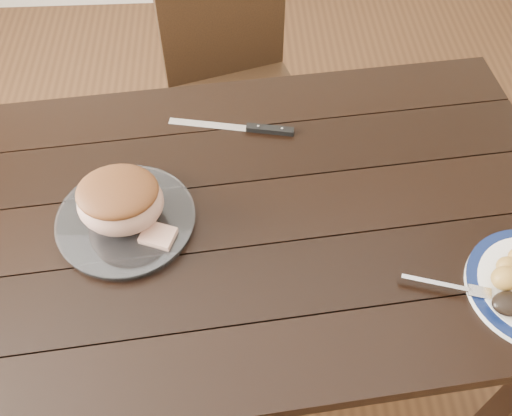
{
  "coord_description": "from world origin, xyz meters",
  "views": [
    {
      "loc": [
        0.04,
        -0.76,
        1.78
      ],
      "look_at": [
        0.08,
        -0.02,
        0.8
      ],
      "focal_mm": 40.0,
      "sensor_mm": 36.0,
      "label": 1
    }
  ],
  "objects_px": {
    "dining_table": "(222,239)",
    "fork": "(453,287)",
    "serving_platter": "(126,221)",
    "roast_joint": "(121,202)",
    "carving_knife": "(254,128)",
    "chair_far": "(235,79)"
  },
  "relations": [
    {
      "from": "dining_table",
      "to": "fork",
      "type": "relative_size",
      "value": 9.58
    },
    {
      "from": "serving_platter",
      "to": "roast_joint",
      "type": "distance_m",
      "value": 0.07
    },
    {
      "from": "fork",
      "to": "carving_knife",
      "type": "xyz_separation_m",
      "value": [
        -0.38,
        0.48,
        -0.01
      ]
    },
    {
      "from": "chair_far",
      "to": "roast_joint",
      "type": "height_order",
      "value": "chair_far"
    },
    {
      "from": "chair_far",
      "to": "carving_knife",
      "type": "xyz_separation_m",
      "value": [
        0.04,
        -0.47,
        0.23
      ]
    },
    {
      "from": "dining_table",
      "to": "carving_knife",
      "type": "bearing_deg",
      "value": 71.08
    },
    {
      "from": "chair_far",
      "to": "roast_joint",
      "type": "bearing_deg",
      "value": 54.58
    },
    {
      "from": "carving_knife",
      "to": "fork",
      "type": "bearing_deg",
      "value": -41.02
    },
    {
      "from": "fork",
      "to": "roast_joint",
      "type": "distance_m",
      "value": 0.71
    },
    {
      "from": "serving_platter",
      "to": "roast_joint",
      "type": "xyz_separation_m",
      "value": [
        0.0,
        0.0,
        0.07
      ]
    },
    {
      "from": "chair_far",
      "to": "fork",
      "type": "xyz_separation_m",
      "value": [
        0.42,
        -0.95,
        0.25
      ]
    },
    {
      "from": "serving_platter",
      "to": "fork",
      "type": "bearing_deg",
      "value": -17.08
    },
    {
      "from": "carving_knife",
      "to": "serving_platter",
      "type": "bearing_deg",
      "value": -126.12
    },
    {
      "from": "roast_joint",
      "to": "fork",
      "type": "bearing_deg",
      "value": -17.08
    },
    {
      "from": "dining_table",
      "to": "chair_far",
      "type": "relative_size",
      "value": 1.8
    },
    {
      "from": "chair_far",
      "to": "fork",
      "type": "distance_m",
      "value": 1.07
    },
    {
      "from": "roast_joint",
      "to": "serving_platter",
      "type": "bearing_deg",
      "value": -90.0
    },
    {
      "from": "dining_table",
      "to": "carving_knife",
      "type": "xyz_separation_m",
      "value": [
        0.09,
        0.27,
        0.1
      ]
    },
    {
      "from": "chair_far",
      "to": "serving_platter",
      "type": "bearing_deg",
      "value": 54.58
    },
    {
      "from": "serving_platter",
      "to": "carving_knife",
      "type": "bearing_deg",
      "value": 42.81
    },
    {
      "from": "chair_far",
      "to": "serving_platter",
      "type": "relative_size",
      "value": 3.13
    },
    {
      "from": "roast_joint",
      "to": "chair_far",
      "type": "bearing_deg",
      "value": 71.14
    }
  ]
}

